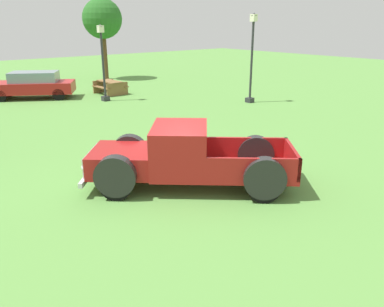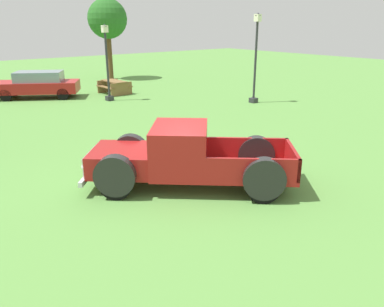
# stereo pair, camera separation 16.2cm
# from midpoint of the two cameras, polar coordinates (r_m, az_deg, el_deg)

# --- Properties ---
(ground_plane) EXTENTS (80.00, 80.00, 0.00)m
(ground_plane) POSITION_cam_midpoint_polar(r_m,az_deg,el_deg) (10.38, -2.54, -4.35)
(ground_plane) COLOR #5B9342
(pickup_truck_foreground) EXTENTS (5.22, 4.92, 1.63)m
(pickup_truck_foreground) POSITION_cam_midpoint_polar(r_m,az_deg,el_deg) (9.93, -2.69, -0.65)
(pickup_truck_foreground) COLOR maroon
(pickup_truck_foreground) RESTS_ON ground_plane
(sedan_distant_a) EXTENTS (4.77, 3.88, 1.49)m
(sedan_distant_a) POSITION_cam_midpoint_polar(r_m,az_deg,el_deg) (23.65, -22.76, 9.45)
(sedan_distant_a) COLOR #B21E1E
(sedan_distant_a) RESTS_ON ground_plane
(lamp_post_near) EXTENTS (0.36, 0.36, 4.02)m
(lamp_post_near) POSITION_cam_midpoint_polar(r_m,az_deg,el_deg) (21.56, -13.35, 13.17)
(lamp_post_near) COLOR #2D2D33
(lamp_post_near) RESTS_ON ground_plane
(lamp_post_far) EXTENTS (0.36, 0.36, 4.56)m
(lamp_post_far) POSITION_cam_midpoint_polar(r_m,az_deg,el_deg) (20.77, 8.67, 14.03)
(lamp_post_far) COLOR #2D2D33
(lamp_post_far) RESTS_ON ground_plane
(picnic_table) EXTENTS (1.57, 1.87, 0.78)m
(picnic_table) POSITION_cam_midpoint_polar(r_m,az_deg,el_deg) (23.87, -12.29, 9.85)
(picnic_table) COLOR olive
(picnic_table) RESTS_ON ground_plane
(oak_tree_east) EXTENTS (2.87, 2.87, 5.78)m
(oak_tree_east) POSITION_cam_midpoint_polar(r_m,az_deg,el_deg) (30.28, -13.39, 18.87)
(oak_tree_east) COLOR brown
(oak_tree_east) RESTS_ON ground_plane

